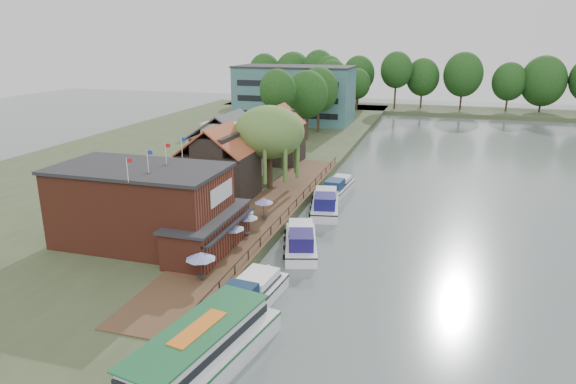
% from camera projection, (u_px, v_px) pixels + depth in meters
% --- Properties ---
extents(ground, '(260.00, 260.00, 0.00)m').
position_uv_depth(ground, '(314.00, 269.00, 44.37)').
color(ground, slate).
rests_on(ground, ground).
extents(land_bank, '(50.00, 140.00, 1.00)m').
position_uv_depth(land_bank, '(189.00, 156.00, 84.57)').
color(land_bank, '#384728').
rests_on(land_bank, ground).
extents(quay_deck, '(6.00, 50.00, 0.10)m').
position_uv_depth(quay_deck, '(265.00, 213.00, 55.43)').
color(quay_deck, '#47301E').
rests_on(quay_deck, land_bank).
extents(quay_rail, '(0.20, 49.00, 1.00)m').
position_uv_depth(quay_rail, '(290.00, 210.00, 55.01)').
color(quay_rail, black).
rests_on(quay_rail, land_bank).
extents(pub, '(20.00, 11.00, 7.30)m').
position_uv_depth(pub, '(161.00, 207.00, 45.96)').
color(pub, maroon).
rests_on(pub, land_bank).
extents(hotel_block, '(25.40, 12.40, 12.30)m').
position_uv_depth(hotel_block, '(294.00, 94.00, 112.49)').
color(hotel_block, '#38666B').
rests_on(hotel_block, land_bank).
extents(cottage_a, '(8.60, 7.60, 8.50)m').
position_uv_depth(cottage_a, '(219.00, 162.00, 59.81)').
color(cottage_a, black).
rests_on(cottage_a, land_bank).
extents(cottage_b, '(9.60, 8.60, 8.50)m').
position_uv_depth(cottage_b, '(229.00, 144.00, 69.80)').
color(cottage_b, beige).
rests_on(cottage_b, land_bank).
extents(cottage_c, '(7.60, 7.60, 8.50)m').
position_uv_depth(cottage_c, '(277.00, 134.00, 76.94)').
color(cottage_c, black).
rests_on(cottage_c, land_bank).
extents(willow, '(8.60, 8.60, 10.43)m').
position_uv_depth(willow, '(269.00, 148.00, 62.86)').
color(willow, '#476B2D').
rests_on(willow, land_bank).
extents(umbrella_0, '(2.37, 2.37, 2.38)m').
position_uv_depth(umbrella_0, '(201.00, 267.00, 39.61)').
color(umbrella_0, navy).
rests_on(umbrella_0, quay_deck).
extents(umbrella_1, '(2.37, 2.37, 2.38)m').
position_uv_depth(umbrella_1, '(232.00, 236.00, 45.71)').
color(umbrella_1, '#1B3697').
rests_on(umbrella_1, quay_deck).
extents(umbrella_2, '(2.14, 2.14, 2.38)m').
position_uv_depth(umbrella_2, '(247.00, 225.00, 48.40)').
color(umbrella_2, navy).
rests_on(umbrella_2, quay_deck).
extents(umbrella_3, '(2.06, 2.06, 2.38)m').
position_uv_depth(umbrella_3, '(244.00, 219.00, 49.94)').
color(umbrella_3, '#1C1B99').
rests_on(umbrella_3, quay_deck).
extents(umbrella_4, '(2.00, 2.00, 2.38)m').
position_uv_depth(umbrella_4, '(264.00, 209.00, 52.87)').
color(umbrella_4, navy).
rests_on(umbrella_4, quay_deck).
extents(cruiser_0, '(4.26, 10.38, 2.46)m').
position_uv_depth(cruiser_0, '(248.00, 293.00, 37.71)').
color(cruiser_0, white).
rests_on(cruiser_0, ground).
extents(cruiser_1, '(5.83, 10.44, 2.41)m').
position_uv_depth(cruiser_1, '(301.00, 238.00, 48.17)').
color(cruiser_1, white).
rests_on(cruiser_1, ground).
extents(cruiser_2, '(5.23, 10.76, 2.52)m').
position_uv_depth(cruiser_2, '(325.00, 201.00, 58.82)').
color(cruiser_2, silver).
rests_on(cruiser_2, ground).
extents(cruiser_3, '(3.70, 9.25, 2.15)m').
position_uv_depth(cruiser_3, '(338.00, 185.00, 65.83)').
color(cruiser_3, silver).
rests_on(cruiser_3, ground).
extents(tour_boat, '(6.71, 15.16, 3.20)m').
position_uv_depth(tour_boat, '(192.00, 358.00, 29.54)').
color(tour_boat, silver).
rests_on(tour_boat, ground).
extents(swan, '(0.44, 0.44, 0.44)m').
position_uv_depth(swan, '(234.00, 341.00, 33.61)').
color(swan, white).
rests_on(swan, ground).
extents(bank_tree_0, '(6.03, 6.03, 13.28)m').
position_uv_depth(bank_tree_0, '(278.00, 109.00, 86.13)').
color(bank_tree_0, '#143811').
rests_on(bank_tree_0, land_bank).
extents(bank_tree_1, '(7.43, 7.43, 12.64)m').
position_uv_depth(bank_tree_1, '(307.00, 106.00, 92.71)').
color(bank_tree_1, '#143811').
rests_on(bank_tree_1, land_bank).
extents(bank_tree_2, '(7.70, 7.70, 12.79)m').
position_uv_depth(bank_tree_2, '(319.00, 100.00, 100.70)').
color(bank_tree_2, '#143811').
rests_on(bank_tree_2, land_bank).
extents(bank_tree_3, '(7.02, 7.02, 13.33)m').
position_uv_depth(bank_tree_3, '(332.00, 89.00, 118.98)').
color(bank_tree_3, '#143811').
rests_on(bank_tree_3, land_bank).
extents(bank_tree_4, '(7.10, 7.10, 13.90)m').
position_uv_depth(bank_tree_4, '(329.00, 84.00, 127.23)').
color(bank_tree_4, '#143811').
rests_on(bank_tree_4, land_bank).
extents(bank_tree_5, '(6.77, 6.77, 10.60)m').
position_uv_depth(bank_tree_5, '(357.00, 89.00, 131.49)').
color(bank_tree_5, '#143811').
rests_on(bank_tree_5, land_bank).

